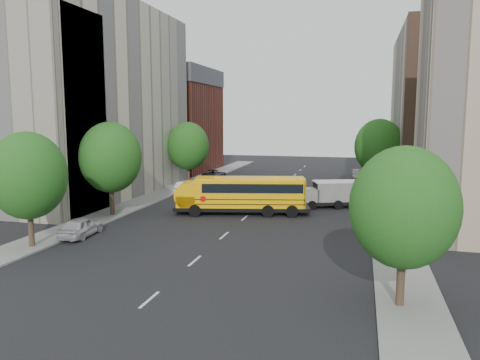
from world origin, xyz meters
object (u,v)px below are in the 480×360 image
at_px(school_bus, 241,193).
at_px(parked_car_5, 358,174).
at_px(street_tree_1, 110,157).
at_px(street_tree_4, 379,147).
at_px(street_tree_3, 404,208).
at_px(parked_car_4, 364,183).
at_px(street_tree_0, 28,176).
at_px(parked_car_1, 185,187).
at_px(street_tree_5, 376,144).
at_px(parked_car_2, 214,175).
at_px(safari_truck, 334,193).
at_px(parked_car_0, 81,227).
at_px(street_tree_2, 188,146).

xyz_separation_m(school_bus, parked_car_5, (9.52, 25.85, -1.17)).
xyz_separation_m(street_tree_1, street_tree_4, (22.00, 18.00, 0.12)).
relative_size(street_tree_3, parked_car_4, 1.66).
bearing_deg(parked_car_4, street_tree_0, -126.74).
bearing_deg(parked_car_1, parked_car_4, -162.12).
bearing_deg(parked_car_5, street_tree_1, -124.99).
bearing_deg(street_tree_5, parked_car_2, -163.14).
bearing_deg(school_bus, street_tree_0, -139.89).
bearing_deg(street_tree_0, safari_truck, 46.16).
bearing_deg(parked_car_2, parked_car_1, 90.07).
bearing_deg(parked_car_2, parked_car_0, 88.43).
bearing_deg(parked_car_0, street_tree_1, -82.69).
bearing_deg(safari_truck, street_tree_2, 132.21).
xyz_separation_m(parked_car_0, parked_car_4, (19.20, 27.41, 0.03)).
bearing_deg(street_tree_4, street_tree_1, -140.71).
height_order(street_tree_3, street_tree_4, street_tree_4).
bearing_deg(parked_car_4, parked_car_0, -127.88).
xyz_separation_m(street_tree_0, street_tree_5, (22.00, 40.00, 0.06)).
distance_m(street_tree_3, school_bus, 21.22).
xyz_separation_m(parked_car_0, parked_car_5, (18.40, 36.06, -0.06)).
xyz_separation_m(street_tree_1, street_tree_5, (22.00, 30.00, -0.25)).
bearing_deg(school_bus, parked_car_2, 101.06).
xyz_separation_m(street_tree_1, parked_car_5, (19.80, 29.34, -4.31)).
xyz_separation_m(street_tree_3, school_bus, (-11.72, 17.49, -2.64)).
relative_size(street_tree_4, parked_car_2, 1.61).
bearing_deg(parked_car_5, street_tree_5, 15.60).
height_order(parked_car_0, parked_car_5, parked_car_0).
bearing_deg(street_tree_4, street_tree_0, -128.16).
relative_size(street_tree_1, parked_car_0, 1.93).
relative_size(street_tree_2, parked_car_1, 1.86).
distance_m(school_bus, parked_car_0, 13.57).
height_order(street_tree_1, parked_car_2, street_tree_1).
height_order(street_tree_5, parked_car_5, street_tree_5).
bearing_deg(parked_car_4, street_tree_3, -90.56).
distance_m(street_tree_0, parked_car_4, 37.18).
relative_size(street_tree_5, parked_car_4, 1.75).
distance_m(school_bus, parked_car_4, 20.09).
relative_size(street_tree_0, school_bus, 0.63).
xyz_separation_m(street_tree_2, parked_car_5, (19.80, 11.34, -4.18)).
bearing_deg(street_tree_3, parked_car_4, 92.31).
height_order(street_tree_1, parked_car_1, street_tree_1).
bearing_deg(street_tree_0, school_bus, 52.71).
bearing_deg(parked_car_2, street_tree_2, 74.76).
relative_size(street_tree_3, parked_car_2, 1.42).
bearing_deg(street_tree_2, street_tree_1, -90.00).
bearing_deg(parked_car_4, street_tree_2, -175.41).
distance_m(street_tree_0, street_tree_5, 45.65).
distance_m(street_tree_3, parked_car_2, 43.18).
relative_size(street_tree_5, parked_car_0, 1.83).
distance_m(street_tree_4, street_tree_5, 12.01).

